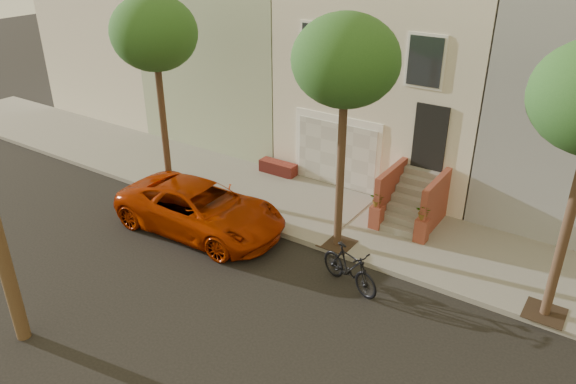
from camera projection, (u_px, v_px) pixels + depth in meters
The scene contains 7 objects.
ground at pixel (221, 308), 13.12m from camera, with size 90.00×90.00×0.00m, color black.
sidewalk at pixel (332, 216), 17.07m from camera, with size 40.00×3.70×0.15m, color gray.
house_row at pixel (415, 64), 19.83m from camera, with size 33.10×11.70×7.00m.
tree_left at pixel (154, 34), 16.42m from camera, with size 2.70×2.57×6.30m.
tree_mid at pixel (346, 62), 13.19m from camera, with size 2.70×2.57×6.30m.
pickup_truck at pixel (201, 208), 16.12m from camera, with size 2.40×5.20×1.45m, color #9F2500.
motorcycle at pixel (350, 268), 13.65m from camera, with size 0.54×1.90×1.14m, color black.
Camera 1 is at (7.19, -7.84, 8.33)m, focal length 34.23 mm.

